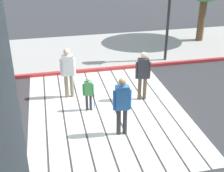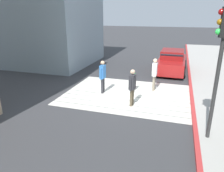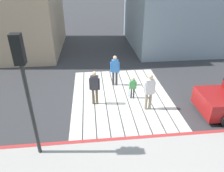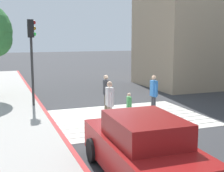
# 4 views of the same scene
# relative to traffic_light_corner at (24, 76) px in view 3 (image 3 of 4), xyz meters

# --- Properties ---
(ground_plane) EXTENTS (120.00, 120.00, 0.00)m
(ground_plane) POSITION_rel_traffic_light_corner_xyz_m (3.58, -3.37, -3.04)
(ground_plane) COLOR #38383A
(crosswalk_stripes) EXTENTS (6.40, 4.90, 0.01)m
(crosswalk_stripes) POSITION_rel_traffic_light_corner_xyz_m (3.58, -3.37, -3.03)
(crosswalk_stripes) COLOR silver
(crosswalk_stripes) RESTS_ON ground
(curb_painted) EXTENTS (0.16, 40.00, 0.13)m
(curb_painted) POSITION_rel_traffic_light_corner_xyz_m (0.33, -3.37, -2.97)
(curb_painted) COLOR #BC3333
(curb_painted) RESTS_ON ground
(traffic_light_corner) EXTENTS (0.39, 0.28, 4.24)m
(traffic_light_corner) POSITION_rel_traffic_light_corner_xyz_m (0.00, 0.00, 0.00)
(traffic_light_corner) COLOR #2D2D2D
(traffic_light_corner) RESTS_ON ground
(pedestrian_adult_lead) EXTENTS (0.25, 0.52, 1.78)m
(pedestrian_adult_lead) POSITION_rel_traffic_light_corner_xyz_m (2.31, -4.44, -2.00)
(pedestrian_adult_lead) COLOR gray
(pedestrian_adult_lead) RESTS_ON ground
(pedestrian_adult_trailing) EXTENTS (0.28, 0.50, 1.72)m
(pedestrian_adult_trailing) POSITION_rel_traffic_light_corner_xyz_m (3.02, -2.03, -2.04)
(pedestrian_adult_trailing) COLOR brown
(pedestrian_adult_trailing) RESTS_ON ground
(pedestrian_adult_side) EXTENTS (0.25, 0.51, 1.75)m
(pedestrian_adult_side) POSITION_rel_traffic_light_corner_xyz_m (4.85, -3.21, -2.02)
(pedestrian_adult_side) COLOR #333338
(pedestrian_adult_side) RESTS_ON ground
(pedestrian_child_with_racket) EXTENTS (0.28, 0.38, 1.18)m
(pedestrian_child_with_racket) POSITION_rel_traffic_light_corner_xyz_m (3.35, -3.91, -2.38)
(pedestrian_child_with_racket) COLOR #333338
(pedestrian_child_with_racket) RESTS_ON ground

